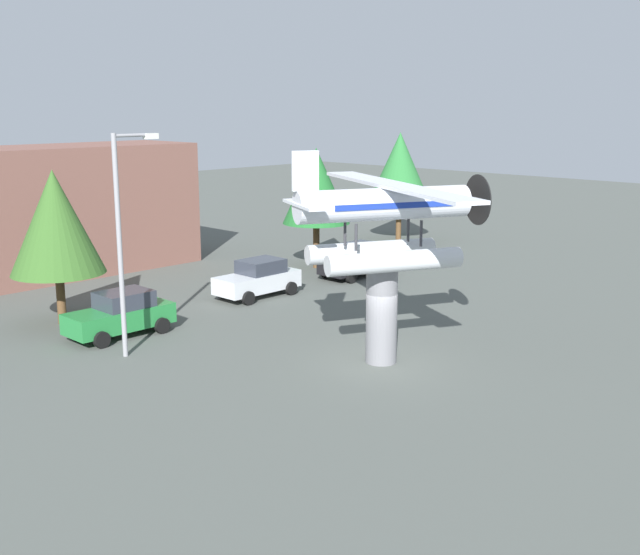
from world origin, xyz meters
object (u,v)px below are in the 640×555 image
(display_pedestal, at_px, (382,314))
(car_far_silver, at_px, (258,278))
(floatplane_monument, at_px, (387,218))
(tree_east, at_px, (55,222))
(car_distant_black, at_px, (357,260))
(car_mid_green, at_px, (121,314))
(storefront_building, at_px, (58,211))
(streetlight_primary, at_px, (124,229))
(tree_center_back, at_px, (316,186))
(tree_far_east, at_px, (400,168))

(display_pedestal, relative_size, car_far_silver, 0.83)
(floatplane_monument, xyz_separation_m, tree_east, (-5.49, 12.77, -0.89))
(car_distant_black, bearing_deg, car_far_silver, -3.55)
(car_mid_green, relative_size, car_distant_black, 1.00)
(car_mid_green, xyz_separation_m, storefront_building, (4.23, 12.56, 2.51))
(car_far_silver, xyz_separation_m, storefront_building, (-3.82, 11.61, 2.51))
(streetlight_primary, bearing_deg, tree_center_back, 20.87)
(display_pedestal, height_order, tree_center_back, tree_center_back)
(floatplane_monument, xyz_separation_m, streetlight_primary, (-5.86, 7.13, -0.52))
(display_pedestal, bearing_deg, tree_center_back, 52.18)
(car_distant_black, height_order, tree_center_back, tree_center_back)
(streetlight_primary, bearing_deg, tree_east, 86.23)
(floatplane_monument, relative_size, storefront_building, 0.67)
(tree_center_back, height_order, tree_far_east, tree_far_east)
(tree_center_back, bearing_deg, floatplane_monument, -127.38)
(car_far_silver, bearing_deg, car_distant_black, 176.45)
(display_pedestal, relative_size, storefront_building, 0.24)
(display_pedestal, height_order, car_distant_black, display_pedestal)
(floatplane_monument, bearing_deg, streetlight_primary, 155.78)
(storefront_building, bearing_deg, tree_east, -118.30)
(streetlight_primary, distance_m, tree_center_back, 17.08)
(car_far_silver, bearing_deg, floatplane_monument, 72.35)
(floatplane_monument, bearing_deg, display_pedestal, 180.00)
(storefront_building, distance_m, tree_center_back, 13.84)
(storefront_building, xyz_separation_m, tree_east, (-5.00, -9.28, 0.86))
(floatplane_monument, distance_m, tree_east, 13.93)
(floatplane_monument, relative_size, tree_far_east, 1.38)
(floatplane_monument, bearing_deg, car_distant_black, 71.77)
(car_mid_green, bearing_deg, car_distant_black, -177.86)
(car_far_silver, bearing_deg, display_pedestal, 71.68)
(tree_center_back, bearing_deg, car_far_silver, -157.80)
(car_far_silver, relative_size, streetlight_primary, 0.53)
(storefront_building, bearing_deg, car_mid_green, -108.62)
(car_distant_black, distance_m, tree_far_east, 12.62)
(display_pedestal, height_order, storefront_building, storefront_building)
(tree_east, height_order, tree_center_back, tree_center_back)
(tree_east, height_order, tree_far_east, tree_far_east)
(streetlight_primary, bearing_deg, car_distant_black, 10.47)
(display_pedestal, bearing_deg, storefront_building, 90.98)
(car_far_silver, height_order, streetlight_primary, streetlight_primary)
(car_mid_green, distance_m, storefront_building, 13.49)
(display_pedestal, xyz_separation_m, car_distant_black, (10.01, 9.98, -0.85))
(streetlight_primary, distance_m, tree_east, 5.67)
(car_mid_green, distance_m, tree_center_back, 15.71)
(car_mid_green, xyz_separation_m, car_far_silver, (8.05, 0.95, 0.00))
(car_far_silver, bearing_deg, storefront_building, -71.80)
(display_pedestal, xyz_separation_m, storefront_building, (-0.38, 22.00, 1.66))
(display_pedestal, xyz_separation_m, streetlight_primary, (-5.75, 7.07, 2.89))
(streetlight_primary, relative_size, tree_far_east, 1.12)
(tree_far_east, bearing_deg, streetlight_primary, -162.07)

